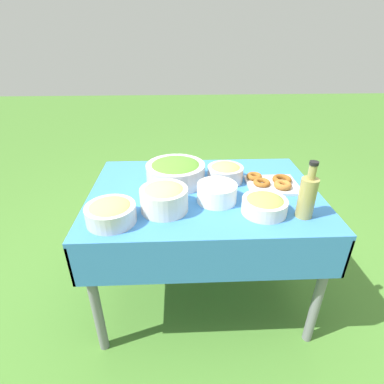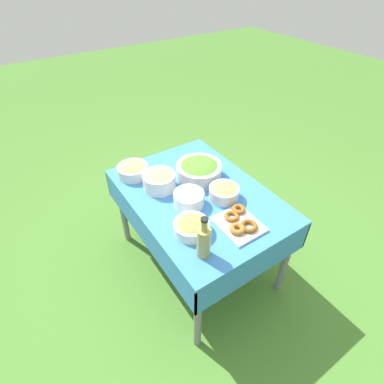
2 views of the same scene
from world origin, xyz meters
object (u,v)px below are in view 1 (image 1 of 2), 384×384
plate_stack (217,193)px  salad_bowl (176,171)px  pasta_bowl (164,197)px  bread_bowl (111,212)px  olive_bowl (265,204)px  donut_platter (272,183)px  olive_oil_bottle (307,196)px  fruit_bowl (225,172)px

plate_stack → salad_bowl: bearing=-47.1°
pasta_bowl → plate_stack: size_ratio=1.14×
bread_bowl → olive_bowl: (-0.73, -0.05, -0.01)m
donut_platter → olive_oil_bottle: 0.34m
plate_stack → olive_bowl: bearing=150.6°
donut_platter → olive_bowl: (0.12, 0.28, 0.03)m
olive_bowl → olive_oil_bottle: bearing=167.4°
bread_bowl → fruit_bowl: 0.72m
fruit_bowl → donut_platter: bearing=162.5°
pasta_bowl → fruit_bowl: (-0.35, -0.31, -0.02)m
plate_stack → bread_bowl: 0.54m
donut_platter → olive_bowl: olive_bowl is taller
donut_platter → olive_oil_bottle: bearing=101.2°
plate_stack → fruit_bowl: size_ratio=0.99×
donut_platter → fruit_bowl: (0.26, -0.08, 0.04)m
plate_stack → fruit_bowl: fruit_bowl is taller
salad_bowl → fruit_bowl: salad_bowl is taller
salad_bowl → pasta_bowl: bearing=79.9°
salad_bowl → olive_bowl: size_ratio=1.55×
pasta_bowl → olive_oil_bottle: size_ratio=0.83×
donut_platter → bread_bowl: bearing=21.0°
pasta_bowl → bread_bowl: 0.26m
salad_bowl → fruit_bowl: (-0.29, -0.01, -0.01)m
donut_platter → salad_bowl: bearing=-7.7°
pasta_bowl → fruit_bowl: size_ratio=1.12×
donut_platter → plate_stack: bearing=24.8°
donut_platter → olive_bowl: 0.30m
donut_platter → olive_oil_bottle: size_ratio=1.05×
plate_stack → pasta_bowl: bearing=15.9°
pasta_bowl → olive_oil_bottle: 0.67m
olive_oil_bottle → bread_bowl: (0.91, 0.01, -0.06)m
salad_bowl → plate_stack: bearing=132.9°
salad_bowl → bread_bowl: bearing=53.4°
salad_bowl → bread_bowl: (0.30, 0.40, -0.02)m
olive_bowl → donut_platter: bearing=-113.2°
pasta_bowl → olive_bowl: bearing=174.6°
pasta_bowl → olive_oil_bottle: olive_oil_bottle is taller
olive_bowl → bread_bowl: bearing=3.7°
pasta_bowl → fruit_bowl: pasta_bowl is taller
fruit_bowl → bread_bowl: bearing=34.7°
plate_stack → bread_bowl: bread_bowl is taller
bread_bowl → salad_bowl: bearing=-126.6°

